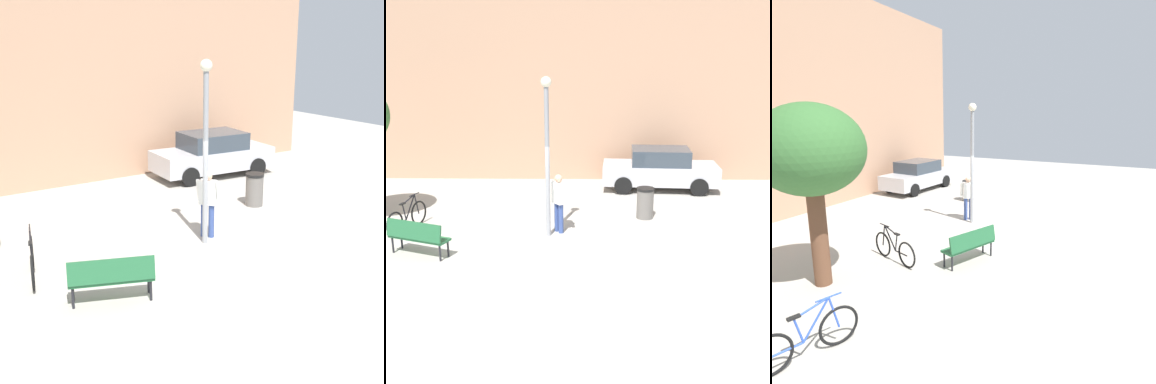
# 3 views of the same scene
# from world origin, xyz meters

# --- Properties ---
(ground_plane) EXTENTS (36.00, 36.00, 0.00)m
(ground_plane) POSITION_xyz_m (0.00, 0.00, 0.00)
(ground_plane) COLOR #A8A399
(building_facade) EXTENTS (18.88, 2.00, 9.13)m
(building_facade) POSITION_xyz_m (0.00, 8.22, 4.57)
(building_facade) COLOR tan
(building_facade) RESTS_ON ground_plane
(lamppost) EXTENTS (0.28, 0.28, 4.31)m
(lamppost) POSITION_xyz_m (0.42, 0.68, 2.59)
(lamppost) COLOR gray
(lamppost) RESTS_ON ground_plane
(person_by_lamppost) EXTENTS (0.54, 0.61, 1.67)m
(person_by_lamppost) POSITION_xyz_m (0.70, 0.98, 0.97)
(person_by_lamppost) COLOR #334784
(person_by_lamppost) RESTS_ON ground_plane
(park_bench) EXTENTS (1.66, 1.01, 0.92)m
(park_bench) POSITION_xyz_m (-2.72, -0.81, 0.55)
(park_bench) COLOR #236038
(park_bench) RESTS_ON ground_plane
(bicycle_black) EXTENTS (0.56, 1.75, 0.97)m
(bicycle_black) POSITION_xyz_m (-3.63, 1.05, 0.38)
(bicycle_black) COLOR black
(bicycle_black) RESTS_ON ground_plane
(parked_car_silver) EXTENTS (4.31, 2.04, 1.55)m
(parked_car_silver) POSITION_xyz_m (4.20, 5.70, 0.77)
(parked_car_silver) COLOR #B7B7BC
(parked_car_silver) RESTS_ON ground_plane
(trash_bin) EXTENTS (0.54, 0.54, 0.96)m
(trash_bin) POSITION_xyz_m (3.27, 2.27, 0.48)
(trash_bin) COLOR #66605B
(trash_bin) RESTS_ON ground_plane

